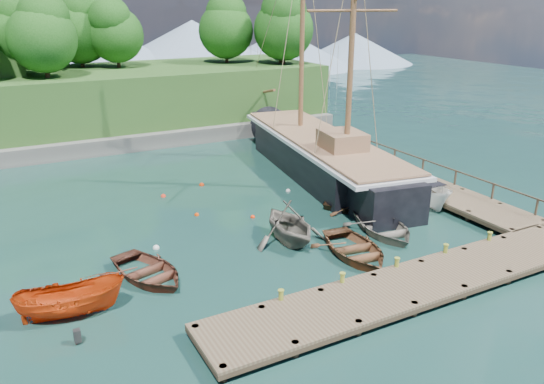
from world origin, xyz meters
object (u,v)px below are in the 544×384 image
Objects in this scene: rowboat_0 at (149,278)px; rowboat_4 at (356,211)px; rowboat_1 at (289,242)px; rowboat_2 at (355,256)px; rowboat_3 at (383,233)px; schooner at (321,158)px; cabin_boat_white at (427,205)px; motorboat_orange at (73,316)px.

rowboat_4 is (13.39, 2.28, 0.00)m from rowboat_0.
rowboat_1 is 0.92× the size of rowboat_2.
rowboat_2 is 1.01× the size of rowboat_3.
rowboat_1 is at bearing 153.21° from rowboat_4.
schooner reaches higher than rowboat_1.
cabin_boat_white is at bearing -60.02° from rowboat_4.
schooner is (8.01, 9.28, 1.15)m from rowboat_1.
rowboat_4 is 4.75m from cabin_boat_white.
rowboat_4 is 0.84× the size of cabin_boat_white.
motorboat_orange reaches higher than rowboat_0.
rowboat_2 is 3.37m from rowboat_3.
rowboat_1 is 5.27m from rowboat_3.
rowboat_3 reaches higher than rowboat_0.
motorboat_orange is 21.69m from cabin_boat_white.
rowboat_1 is 6.04m from rowboat_4.
rowboat_2 is 0.17× the size of schooner.
rowboat_2 is (9.68, -2.61, 0.00)m from rowboat_0.
motorboat_orange is (-11.20, -2.03, 0.00)m from rowboat_1.
cabin_boat_white reaches higher than rowboat_3.
motorboat_orange is at bearing -153.71° from cabin_boat_white.
rowboat_3 is 16.25m from motorboat_orange.
rowboat_4 is 0.14× the size of schooner.
rowboat_2 is at bearing -136.97° from cabin_boat_white.
schooner is (5.98, 12.30, 1.15)m from rowboat_2.
rowboat_0 is 0.96× the size of rowboat_2.
rowboat_2 reaches higher than rowboat_4.
cabin_boat_white reaches higher than rowboat_2.
schooner reaches higher than cabin_boat_white.
rowboat_4 is (3.71, 4.90, 0.00)m from rowboat_2.
rowboat_3 is at bearing -96.18° from schooner.
schooner is at bearing 15.09° from rowboat_0.
motorboat_orange is (-16.94, -3.90, 0.00)m from rowboat_4.
rowboat_3 is at bearing -13.71° from rowboat_1.
motorboat_orange is (-3.55, -1.61, 0.00)m from rowboat_0.
rowboat_4 is at bearing -175.93° from cabin_boat_white.
rowboat_0 is 0.97× the size of rowboat_3.
rowboat_3 is (3.02, 1.50, 0.00)m from rowboat_2.
schooner reaches higher than rowboat_4.
rowboat_0 is at bearing 172.81° from rowboat_2.
motorboat_orange reaches higher than rowboat_3.
cabin_boat_white is at bearing -13.35° from rowboat_0.
schooner reaches higher than rowboat_3.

